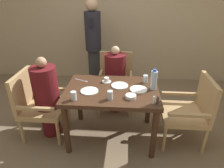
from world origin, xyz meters
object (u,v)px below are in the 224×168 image
chair_left_side (37,102)px  water_bottle (154,80)px  diner_in_left_chair (47,97)px  bowl_small (131,96)px  chair_right_side (190,109)px  plate_main_right (138,89)px  chair_far_side (116,79)px  glass_tall_near (110,95)px  glass_tall_far (145,79)px  plate_main_left (89,91)px  standing_host (93,44)px  diner_in_far_chair (115,79)px  glass_tall_mid (74,96)px  teacup_with_saucer (107,80)px  plate_dessert_center (120,85)px

chair_left_side → water_bottle: water_bottle is taller
diner_in_left_chair → water_bottle: size_ratio=4.30×
bowl_small → chair_right_side: bearing=14.6°
diner_in_left_chair → plate_main_right: (1.17, 0.01, 0.16)m
chair_far_side → glass_tall_near: chair_far_side is taller
plate_main_right → glass_tall_far: bearing=65.9°
water_bottle → plate_main_left: bearing=-170.9°
water_bottle → standing_host: bearing=125.1°
chair_far_side → diner_in_far_chair: bearing=-90.0°
standing_host → glass_tall_mid: (0.04, -1.68, -0.13)m
bowl_small → glass_tall_far: 0.46m
diner_in_far_chair → chair_right_side: 1.19m
chair_right_side → plate_main_right: size_ratio=4.19×
chair_right_side → glass_tall_near: bearing=-166.3°
teacup_with_saucer → glass_tall_near: size_ratio=1.20×
standing_host → glass_tall_near: standing_host is taller
glass_tall_mid → glass_tall_far: bearing=31.5°
water_bottle → glass_tall_mid: (-0.91, -0.33, -0.07)m
chair_left_side → teacup_with_saucer: (0.90, 0.20, 0.26)m
chair_far_side → standing_host: standing_host is taller
standing_host → chair_far_side: bearing=-52.5°
chair_far_side → plate_main_left: size_ratio=4.19×
standing_host → bowl_small: bearing=-67.0°
plate_main_left → water_bottle: water_bottle is taller
diner_in_far_chair → plate_main_right: bearing=-63.8°
chair_far_side → bowl_small: 1.07m
chair_left_side → standing_host: standing_host is taller
chair_left_side → standing_host: bearing=68.8°
plate_main_left → glass_tall_near: size_ratio=2.10×
chair_far_side → bowl_small: bearing=-77.1°
diner_in_left_chair → bowl_small: bearing=-10.4°
plate_main_left → plate_main_right: size_ratio=1.00×
bowl_small → glass_tall_near: (-0.23, -0.04, 0.03)m
plate_main_left → glass_tall_near: 0.31m
diner_in_left_chair → plate_dessert_center: 0.95m
teacup_with_saucer → diner_in_far_chair: bearing=79.8°
diner_in_far_chair → glass_tall_far: (0.42, -0.45, 0.23)m
glass_tall_near → chair_left_side: bearing=166.4°
diner_in_left_chair → glass_tall_far: bearing=9.8°
plate_main_right → plate_dessert_center: bearing=159.5°
diner_in_left_chair → teacup_with_saucer: (0.76, 0.20, 0.18)m
diner_in_left_chair → plate_dessert_center: bearing=5.7°
diner_in_left_chair → water_bottle: (1.35, 0.04, 0.27)m
chair_far_side → plate_main_right: chair_far_side is taller
chair_far_side → plate_dessert_center: chair_far_side is taller
glass_tall_far → chair_left_side: bearing=-171.2°
diner_in_left_chair → glass_tall_mid: size_ratio=10.93×
plate_main_right → teacup_with_saucer: teacup_with_saucer is taller
standing_host → glass_tall_near: size_ratio=16.52×
chair_left_side → plate_main_left: (0.72, -0.08, 0.25)m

